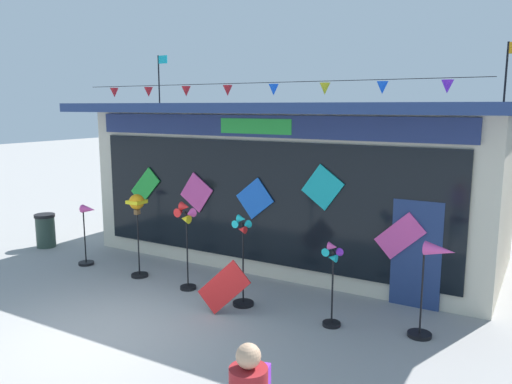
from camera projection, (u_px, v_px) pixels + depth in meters
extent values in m
plane|color=#9E9B99|center=(105.00, 333.00, 8.28)|extent=(80.00, 80.00, 0.00)
cube|color=beige|center=(299.00, 183.00, 12.56)|extent=(9.40, 4.19, 3.53)
cube|color=navy|center=(292.00, 108.00, 11.84)|extent=(9.80, 5.17, 0.20)
cube|color=navy|center=(256.00, 126.00, 10.50)|extent=(8.64, 0.08, 0.45)
cube|color=green|center=(255.00, 126.00, 10.47)|extent=(1.69, 0.04, 0.32)
cube|color=black|center=(256.00, 202.00, 10.78)|extent=(8.46, 0.06, 2.60)
cube|color=navy|center=(416.00, 254.00, 9.20)|extent=(0.90, 0.07, 2.00)
cube|color=green|center=(145.00, 186.00, 12.24)|extent=(0.93, 0.03, 0.94)
cube|color=#EA4CA3|center=(196.00, 193.00, 11.48)|extent=(0.92, 0.03, 0.92)
cube|color=blue|center=(255.00, 199.00, 10.71)|extent=(0.92, 0.03, 0.91)
cube|color=#19B7BC|center=(323.00, 187.00, 9.88)|extent=(0.91, 0.03, 0.92)
cube|color=#EA4CA3|center=(400.00, 236.00, 9.25)|extent=(0.95, 0.03, 0.93)
cylinder|color=black|center=(250.00, 83.00, 10.15)|extent=(9.02, 0.01, 0.01)
cone|color=red|center=(114.00, 93.00, 12.06)|extent=(0.20, 0.20, 0.22)
cone|color=red|center=(149.00, 92.00, 11.52)|extent=(0.20, 0.20, 0.22)
cone|color=red|center=(186.00, 91.00, 10.98)|extent=(0.20, 0.20, 0.22)
cone|color=red|center=(228.00, 91.00, 10.44)|extent=(0.20, 0.20, 0.22)
cone|color=blue|center=(274.00, 90.00, 9.90)|extent=(0.20, 0.20, 0.22)
cone|color=yellow|center=(325.00, 89.00, 9.37)|extent=(0.20, 0.20, 0.22)
cone|color=blue|center=(382.00, 88.00, 8.83)|extent=(0.20, 0.20, 0.22)
cone|color=purple|center=(447.00, 87.00, 8.29)|extent=(0.20, 0.20, 0.22)
cylinder|color=black|center=(159.00, 80.00, 14.34)|extent=(0.04, 0.04, 1.34)
cube|color=#19B7BC|center=(163.00, 59.00, 14.16)|extent=(0.32, 0.02, 0.22)
cylinder|color=black|center=(506.00, 72.00, 9.92)|extent=(0.04, 0.04, 1.18)
cylinder|color=black|center=(86.00, 263.00, 11.84)|extent=(0.36, 0.36, 0.06)
cylinder|color=black|center=(85.00, 237.00, 11.73)|extent=(0.03, 0.03, 1.34)
cone|color=#EA4CA3|center=(89.00, 209.00, 11.53)|extent=(0.38, 0.23, 0.19)
cylinder|color=purple|center=(83.00, 208.00, 11.62)|extent=(0.03, 0.16, 0.16)
cylinder|color=black|center=(140.00, 275.00, 11.00)|extent=(0.37, 0.37, 0.06)
cylinder|color=black|center=(138.00, 243.00, 10.88)|extent=(0.03, 0.03, 1.49)
sphere|color=orange|center=(137.00, 202.00, 10.73)|extent=(0.33, 0.33, 0.33)
cube|color=yellow|center=(137.00, 202.00, 10.73)|extent=(0.33, 0.33, 0.07)
cube|color=brown|center=(137.00, 212.00, 10.77)|extent=(0.10, 0.10, 0.10)
cylinder|color=black|center=(188.00, 287.00, 10.26)|extent=(0.33, 0.33, 0.06)
cylinder|color=black|center=(187.00, 251.00, 10.13)|extent=(0.03, 0.03, 1.59)
cylinder|color=black|center=(185.00, 213.00, 9.96)|extent=(0.06, 0.04, 0.06)
cone|color=#EA4CA3|center=(190.00, 213.00, 9.90)|extent=(0.18, 0.19, 0.18)
cone|color=red|center=(185.00, 207.00, 9.94)|extent=(0.19, 0.18, 0.18)
cone|color=red|center=(180.00, 212.00, 10.02)|extent=(0.18, 0.19, 0.18)
cone|color=yellow|center=(185.00, 219.00, 9.98)|extent=(0.19, 0.18, 0.18)
cylinder|color=black|center=(243.00, 303.00, 9.43)|extent=(0.39, 0.39, 0.06)
cylinder|color=black|center=(243.00, 265.00, 9.30)|extent=(0.03, 0.03, 1.56)
cylinder|color=black|center=(242.00, 224.00, 9.14)|extent=(0.06, 0.04, 0.06)
cone|color=#19B7BC|center=(246.00, 225.00, 9.09)|extent=(0.14, 0.15, 0.14)
cone|color=#19B7BC|center=(242.00, 219.00, 9.12)|extent=(0.15, 0.14, 0.14)
cone|color=#19B7BC|center=(237.00, 223.00, 9.18)|extent=(0.14, 0.15, 0.14)
cone|color=red|center=(242.00, 229.00, 9.15)|extent=(0.15, 0.14, 0.14)
cylinder|color=black|center=(331.00, 324.00, 8.54)|extent=(0.31, 0.31, 0.06)
cylinder|color=black|center=(332.00, 289.00, 8.44)|extent=(0.03, 0.03, 1.30)
cylinder|color=black|center=(332.00, 252.00, 8.29)|extent=(0.06, 0.04, 0.06)
cone|color=purple|center=(338.00, 253.00, 8.25)|extent=(0.14, 0.15, 0.14)
cone|color=#EA4CA3|center=(333.00, 247.00, 8.28)|extent=(0.15, 0.14, 0.14)
cone|color=#19B7BC|center=(327.00, 251.00, 8.34)|extent=(0.14, 0.15, 0.14)
cone|color=#19B7BC|center=(332.00, 258.00, 8.31)|extent=(0.15, 0.14, 0.14)
cylinder|color=black|center=(419.00, 335.00, 8.14)|extent=(0.38, 0.38, 0.06)
cylinder|color=black|center=(422.00, 293.00, 8.02)|extent=(0.03, 0.03, 1.47)
cone|color=#EA4CA3|center=(440.00, 250.00, 7.79)|extent=(0.48, 0.26, 0.22)
cylinder|color=#EA4CA3|center=(424.00, 248.00, 7.90)|extent=(0.03, 0.16, 0.16)
sphere|color=tan|center=(248.00, 356.00, 4.30)|extent=(0.22, 0.22, 0.22)
cylinder|color=#2D4238|center=(46.00, 232.00, 13.26)|extent=(0.48, 0.48, 0.80)
cylinder|color=black|center=(44.00, 216.00, 13.19)|extent=(0.52, 0.52, 0.08)
cube|color=red|center=(224.00, 287.00, 8.93)|extent=(1.01, 0.22, 1.01)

